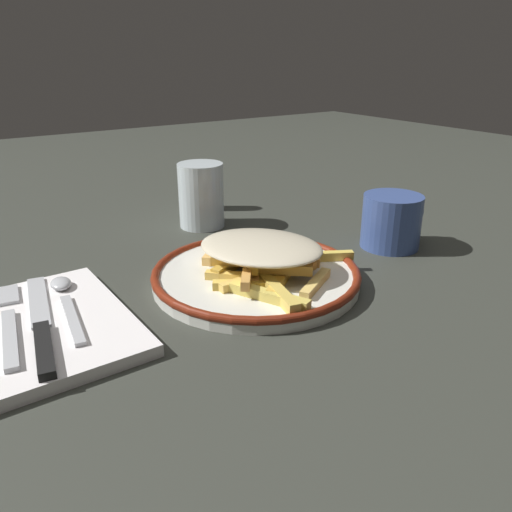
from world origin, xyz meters
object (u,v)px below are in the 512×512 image
Objects in this scene: fries_heap at (261,254)px; coffee_mug at (392,221)px; fork at (9,322)px; plate at (256,275)px; salt_shaker at (211,186)px; spoon at (65,296)px; napkin at (42,327)px; knife at (42,328)px; water_glass at (201,195)px.

fries_heap is 2.10× the size of coffee_mug.
plate is at bearing -7.11° from fork.
plate is at bearing -109.65° from salt_shaker.
salt_shaker is at bearing 37.62° from spoon.
fries_heap is at bearing -5.25° from napkin.
napkin is 1.01× the size of knife.
coffee_mug reaches higher than napkin.
coffee_mug reaches higher than knife.
spoon is 0.31m from water_glass.
fork is at bearing -148.82° from water_glass.
napkin is 0.05m from spoon.
knife is at bearing -53.12° from fork.
fries_heap is 0.25m from knife.
salt_shaker is (0.10, 0.30, 0.01)m from fries_heap.
coffee_mug is at bearing -1.33° from plate.
fries_heap is at bearing -15.08° from spoon.
plate is 0.24m from napkin.
water_glass reaches higher than knife.
plate is 0.23m from water_glass.
plate is at bearing 178.67° from coffee_mug.
napkin is at bearing -24.73° from fork.
knife is 2.59× the size of salt_shaker.
plate is 0.21m from spoon.
coffee_mug is 0.32m from salt_shaker.
coffee_mug is at bearing -68.45° from salt_shaker.
plate is 0.24m from knife.
fries_heap reaches higher than napkin.
water_glass is 0.93× the size of coffee_mug.
napkin is 1.39× the size of spoon.
salt_shaker is at bearing 111.55° from coffee_mug.
napkin is 1.20× the size of fork.
fries_heap is 1.05× the size of napkin.
water_glass is 1.22× the size of salt_shaker.
water_glass is at bearing 77.74° from plate.
water_glass reaches higher than plate.
plate is at bearing 165.66° from fries_heap.
salt_shaker reaches higher than napkin.
spoon is at bearing 20.97° from fork.
salt_shaker is at bearing 40.19° from knife.
fries_heap is 0.22m from coffee_mug.
napkin is at bearing 176.77° from coffee_mug.
plate is at bearing -102.26° from water_glass.
fries_heap is (0.01, -0.00, 0.03)m from plate.
napkin is 0.46m from coffee_mug.
coffee_mug is (0.46, -0.03, 0.03)m from napkin.
fork is 1.16× the size of spoon.
fork is at bearing 172.73° from fries_heap.
water_glass is (0.29, 0.22, 0.03)m from knife.
coffee_mug reaches higher than fork.
salt_shaker is (-0.12, 0.30, 0.00)m from coffee_mug.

